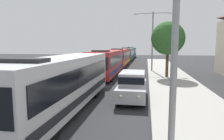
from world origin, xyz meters
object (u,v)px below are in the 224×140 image
Objects in this scene: bus_middle at (120,57)px; white_suv at (132,85)px; bus_rear at (131,52)px; bus_second_in_line at (107,62)px; roadside_tree at (168,38)px; bus_lead at (63,81)px; streetlamp_mid at (153,35)px; bus_fourth_in_line at (127,54)px.

bus_middle is 21.86m from white_suv.
bus_middle and bus_rear have the same top height.
bus_second_in_line is 1.71× the size of roadside_tree.
roadside_tree is at bearing -0.45° from bus_second_in_line.
bus_lead is at bearing -90.00° from bus_rear.
bus_second_in_line is at bearing -135.13° from streetlamp_mid.
bus_rear is (-0.00, 50.73, -0.00)m from bus_lead.
bus_lead and bus_rear have the same top height.
white_suv is 0.76× the size of roadside_tree.
streetlamp_mid reaches higher than bus_second_in_line.
white_suv is 10.67m from roadside_tree.
bus_second_in_line is 8.34m from streetlamp_mid.
bus_lead is at bearing -90.00° from bus_fourth_in_line.
bus_fourth_in_line is 1.91× the size of roadside_tree.
roadside_tree is at bearing -59.94° from bus_middle.
streetlamp_mid is 5.67m from roadside_tree.
bus_middle is 26.11m from bus_rear.
white_suv is 0.58× the size of streetlamp_mid.
bus_second_in_line is 7.46m from roadside_tree.
roadside_tree is at bearing -79.69° from bus_rear.
streetlamp_mid reaches higher than white_suv.
bus_rear is 47.79m from white_suv.
bus_fourth_in_line is at bearing 90.00° from bus_lead.
bus_middle is 1.50× the size of streetlamp_mid.
bus_lead is 50.73m from bus_rear.
bus_fourth_in_line is 12.65m from bus_rear.
bus_middle is (0.00, 11.91, 0.00)m from bus_second_in_line.
bus_rear is at bearing 90.00° from bus_lead.
bus_second_in_line is at bearing -90.00° from bus_fourth_in_line.
bus_rear is (-0.00, 12.65, -0.00)m from bus_fourth_in_line.
bus_second_in_line is 1.30× the size of streetlamp_mid.
bus_lead is 1.87× the size of roadside_tree.
bus_second_in_line is 0.86× the size of bus_middle.
white_suv is (3.70, -35.00, -0.66)m from bus_fourth_in_line.
streetlamp_mid is (1.70, 15.00, 4.06)m from white_suv.
bus_lead is at bearing -106.62° from streetlamp_mid.
bus_fourth_in_line is (0.00, 38.08, 0.00)m from bus_lead.
bus_rear is 1.30× the size of streetlamp_mid.
bus_fourth_in_line is at bearing -90.00° from bus_rear.
streetlamp_mid is 1.31× the size of roadside_tree.
bus_lead is 0.98× the size of bus_fourth_in_line.
streetlamp_mid is at bearing 44.87° from bus_second_in_line.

